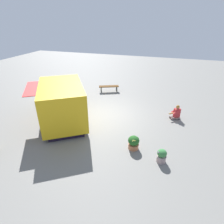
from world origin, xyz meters
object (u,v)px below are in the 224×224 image
Objects in this scene: food_truck at (62,101)px; person_customer at (176,114)px; planter_flowering_far at (134,142)px; plaza_bench at (109,87)px; planter_flowering_near at (162,156)px.

person_customer is (6.52, 1.94, -0.75)m from food_truck.
planter_flowering_far is 0.41× the size of plaza_bench.
planter_flowering_far reaches higher than plaza_bench.
food_truck is at bearing 160.19° from planter_flowering_far.
person_customer is 0.54× the size of plaza_bench.
food_truck is 5.27m from plaza_bench.
food_truck is at bearing -103.24° from plaza_bench.
planter_flowering_near is at bearing -56.71° from plaza_bench.
plaza_bench is at bearing 149.49° from person_customer.
person_customer reaches higher than planter_flowering_near.
planter_flowering_near reaches higher than plaza_bench.
food_truck reaches higher than planter_flowering_far.
planter_flowering_far is at bearing 158.24° from planter_flowering_near.
plaza_bench is (1.20, 5.08, -0.74)m from food_truck.
planter_flowering_far reaches higher than planter_flowering_near.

